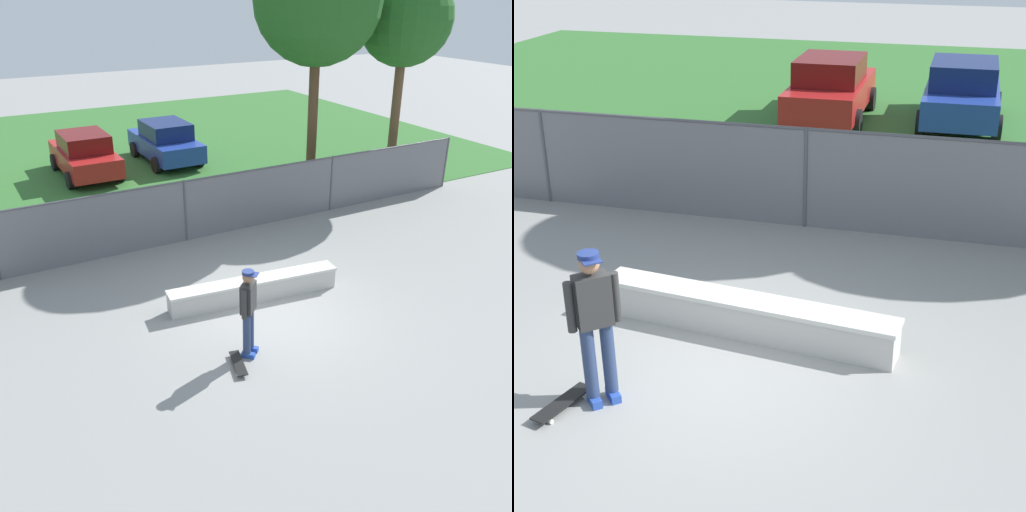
# 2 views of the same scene
# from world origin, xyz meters

# --- Properties ---
(ground_plane) EXTENTS (80.00, 80.00, 0.00)m
(ground_plane) POSITION_xyz_m (0.00, 0.00, 0.00)
(ground_plane) COLOR gray
(grass_strip) EXTENTS (31.89, 20.00, 0.02)m
(grass_strip) POSITION_xyz_m (0.00, 15.17, 0.01)
(grass_strip) COLOR #336B2D
(grass_strip) RESTS_ON ground
(concrete_ledge) EXTENTS (4.07, 0.95, 0.52)m
(concrete_ledge) POSITION_xyz_m (0.07, 1.02, 0.26)
(concrete_ledge) COLOR #B7B5AD
(concrete_ledge) RESTS_ON ground
(skateboarder) EXTENTS (0.46, 0.45, 1.84)m
(skateboarder) POSITION_xyz_m (-1.07, -0.84, 1.03)
(skateboarder) COLOR #2647A5
(skateboarder) RESTS_ON ground
(skateboard) EXTENTS (0.39, 0.82, 0.09)m
(skateboard) POSITION_xyz_m (-1.44, -1.11, 0.07)
(skateboard) COLOR black
(skateboard) RESTS_ON ground
(chainlink_fence) EXTENTS (19.96, 0.07, 1.78)m
(chainlink_fence) POSITION_xyz_m (-0.00, 4.87, 0.97)
(chainlink_fence) COLOR #4C4C51
(chainlink_fence) RESTS_ON ground
(tree_near_left) EXTENTS (3.92, 3.92, 8.16)m
(tree_near_left) POSITION_xyz_m (5.16, 6.33, 6.18)
(tree_near_left) COLOR #513823
(tree_near_left) RESTS_ON ground
(tree_near_right) EXTENTS (3.06, 3.06, 7.13)m
(tree_near_right) POSITION_xyz_m (8.44, 6.06, 5.55)
(tree_near_right) COLOR brown
(tree_near_right) RESTS_ON ground
(car_red) EXTENTS (2.04, 4.21, 1.66)m
(car_red) POSITION_xyz_m (-0.98, 12.30, 0.84)
(car_red) COLOR #B21E1E
(car_red) RESTS_ON ground
(car_blue) EXTENTS (2.04, 4.21, 1.66)m
(car_blue) POSITION_xyz_m (2.35, 12.62, 0.84)
(car_blue) COLOR #233D9E
(car_blue) RESTS_ON ground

